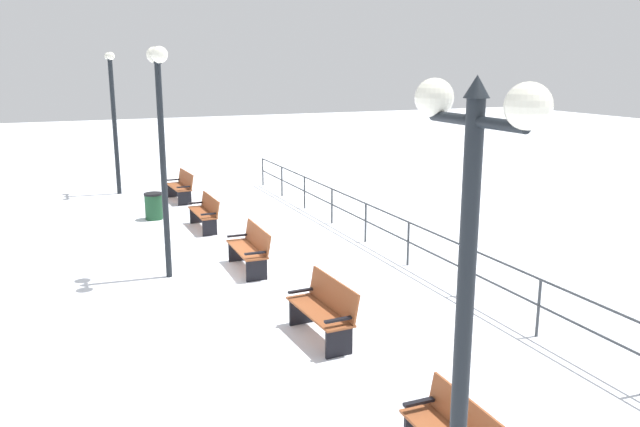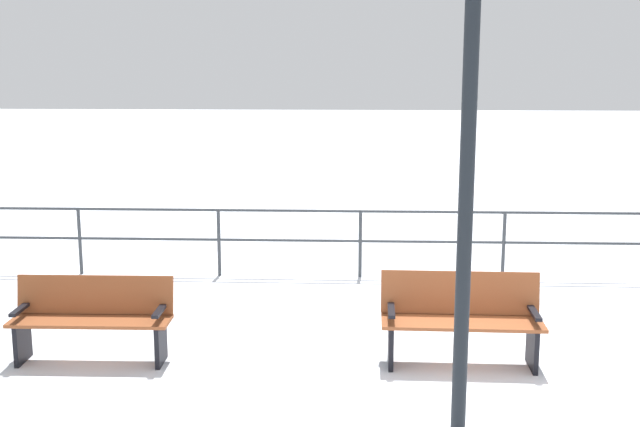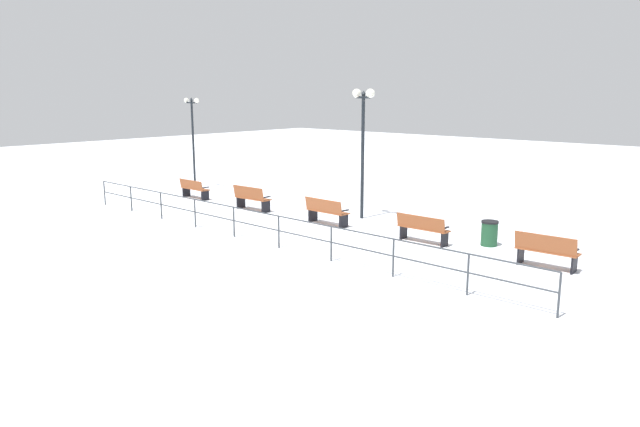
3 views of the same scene
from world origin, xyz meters
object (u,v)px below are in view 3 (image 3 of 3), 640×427
(bench_third, at_px, (326,211))
(trash_bin, at_px, (489,233))
(bench_second, at_px, (422,228))
(bench_fifth, at_px, (194,188))
(bench_nearest, at_px, (546,250))
(bench_fourth, at_px, (251,198))
(lamppost_middle, at_px, (363,125))
(lamppost_far, at_px, (193,127))

(bench_third, xyz_separation_m, trash_bin, (1.19, -5.51, -0.11))
(bench_third, height_order, trash_bin, bench_third)
(bench_second, xyz_separation_m, trash_bin, (1.11, -1.66, -0.09))
(bench_fifth, bearing_deg, bench_nearest, -89.71)
(bench_fourth, bearing_deg, trash_bin, -85.04)
(bench_fourth, xyz_separation_m, bench_fifth, (0.09, 3.85, -0.06))
(bench_third, height_order, bench_fourth, bench_fourth)
(bench_second, bearing_deg, bench_third, 90.54)
(bench_nearest, distance_m, lamppost_middle, 8.21)
(bench_second, xyz_separation_m, lamppost_middle, (1.62, 3.62, 2.93))
(bench_third, relative_size, bench_fourth, 1.03)
(bench_second, distance_m, bench_third, 3.85)
(bench_second, distance_m, lamppost_far, 14.08)
(bench_fourth, bearing_deg, lamppost_middle, -69.29)
(bench_fourth, bearing_deg, bench_fifth, 86.02)
(bench_second, height_order, lamppost_middle, lamppost_middle)
(trash_bin, bearing_deg, lamppost_middle, 84.43)
(bench_nearest, relative_size, lamppost_far, 0.38)
(bench_fourth, xyz_separation_m, lamppost_far, (1.76, 6.08, 2.42))
(bench_third, bearing_deg, trash_bin, -76.78)
(bench_fifth, bearing_deg, lamppost_far, 53.68)
(bench_third, distance_m, bench_fourth, 3.84)
(bench_second, height_order, bench_fifth, bench_second)
(trash_bin, bearing_deg, bench_fifth, 94.99)
(bench_fifth, relative_size, lamppost_middle, 0.34)
(bench_nearest, bearing_deg, lamppost_far, 81.23)
(bench_nearest, height_order, bench_third, bench_nearest)
(trash_bin, bearing_deg, lamppost_far, 88.09)
(bench_third, relative_size, bench_fifth, 1.06)
(bench_fourth, height_order, lamppost_middle, lamppost_middle)
(lamppost_far, height_order, trash_bin, lamppost_far)
(lamppost_middle, bearing_deg, bench_second, -114.11)
(bench_second, relative_size, lamppost_middle, 0.36)
(lamppost_far, xyz_separation_m, trash_bin, (-0.51, -15.43, -2.54))
(lamppost_middle, bearing_deg, bench_nearest, -103.06)
(bench_third, bearing_deg, bench_nearest, -89.18)
(bench_nearest, xyz_separation_m, bench_third, (0.03, 7.71, 0.00))
(lamppost_middle, xyz_separation_m, lamppost_far, (0.00, 10.15, -0.48))
(bench_fourth, relative_size, trash_bin, 2.12)
(bench_nearest, xyz_separation_m, bench_fifth, (0.07, 15.40, -0.05))
(bench_nearest, distance_m, bench_second, 3.86)
(trash_bin, bearing_deg, bench_fourth, 97.58)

